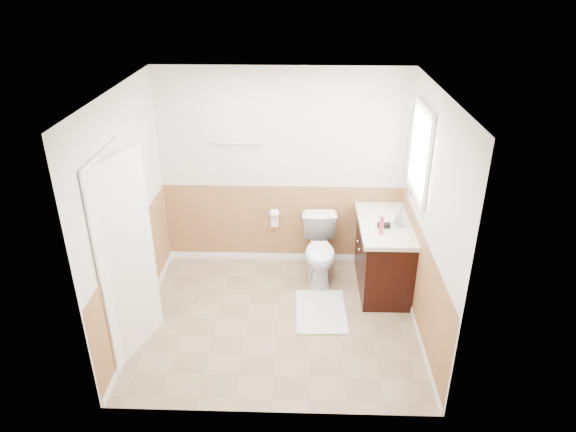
{
  "coord_description": "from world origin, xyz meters",
  "views": [
    {
      "loc": [
        0.26,
        -4.59,
        3.54
      ],
      "look_at": [
        0.1,
        0.25,
        1.15
      ],
      "focal_mm": 32.31,
      "sensor_mm": 36.0,
      "label": 1
    }
  ],
  "objects_px": {
    "lotion_bottle": "(382,225)",
    "soap_dispenser": "(399,219)",
    "toilet": "(320,251)",
    "vanity_cabinet": "(383,257)",
    "bath_mat": "(321,311)"
  },
  "relations": [
    {
      "from": "toilet",
      "to": "vanity_cabinet",
      "type": "distance_m",
      "value": 0.76
    },
    {
      "from": "toilet",
      "to": "lotion_bottle",
      "type": "distance_m",
      "value": 0.96
    },
    {
      "from": "toilet",
      "to": "bath_mat",
      "type": "distance_m",
      "value": 0.8
    },
    {
      "from": "lotion_bottle",
      "to": "soap_dispenser",
      "type": "height_order",
      "value": "lotion_bottle"
    },
    {
      "from": "bath_mat",
      "to": "lotion_bottle",
      "type": "height_order",
      "value": "lotion_bottle"
    },
    {
      "from": "bath_mat",
      "to": "lotion_bottle",
      "type": "bearing_deg",
      "value": 24.07
    },
    {
      "from": "toilet",
      "to": "soap_dispenser",
      "type": "bearing_deg",
      "value": -15.57
    },
    {
      "from": "lotion_bottle",
      "to": "soap_dispenser",
      "type": "xyz_separation_m",
      "value": [
        0.22,
        0.22,
        -0.03
      ]
    },
    {
      "from": "bath_mat",
      "to": "lotion_bottle",
      "type": "relative_size",
      "value": 3.64
    },
    {
      "from": "toilet",
      "to": "soap_dispenser",
      "type": "xyz_separation_m",
      "value": [
        0.86,
        -0.21,
        0.55
      ]
    },
    {
      "from": "toilet",
      "to": "vanity_cabinet",
      "type": "relative_size",
      "value": 0.69
    },
    {
      "from": "bath_mat",
      "to": "toilet",
      "type": "bearing_deg",
      "value": 90.0
    },
    {
      "from": "bath_mat",
      "to": "soap_dispenser",
      "type": "relative_size",
      "value": 4.75
    },
    {
      "from": "toilet",
      "to": "vanity_cabinet",
      "type": "height_order",
      "value": "vanity_cabinet"
    },
    {
      "from": "bath_mat",
      "to": "lotion_bottle",
      "type": "distance_m",
      "value": 1.18
    }
  ]
}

